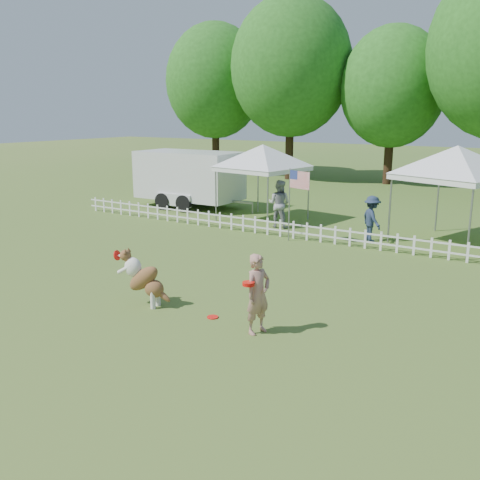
{
  "coord_description": "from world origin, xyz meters",
  "views": [
    {
      "loc": [
        6.69,
        -8.71,
        4.16
      ],
      "look_at": [
        -0.18,
        2.0,
        1.1
      ],
      "focal_mm": 40.0,
      "sensor_mm": 36.0,
      "label": 1
    }
  ],
  "objects_px": {
    "spectator_b": "(372,219)",
    "dog": "(144,279)",
    "canopy_tent_right": "(453,197)",
    "spectator_a": "(279,204)",
    "flag_pole": "(289,205)",
    "canopy_tent_left": "(263,184)",
    "frisbee_on_turf": "(213,317)",
    "cargo_trailer": "(189,179)",
    "handler": "(258,294)"
  },
  "relations": [
    {
      "from": "spectator_b",
      "to": "dog",
      "type": "bearing_deg",
      "value": 120.07
    },
    {
      "from": "canopy_tent_right",
      "to": "spectator_a",
      "type": "xyz_separation_m",
      "value": [
        -5.88,
        -0.71,
        -0.66
      ]
    },
    {
      "from": "spectator_a",
      "to": "flag_pole",
      "type": "bearing_deg",
      "value": 122.0
    },
    {
      "from": "canopy_tent_right",
      "to": "spectator_b",
      "type": "distance_m",
      "value": 2.6
    },
    {
      "from": "flag_pole",
      "to": "spectator_b",
      "type": "height_order",
      "value": "flag_pole"
    },
    {
      "from": "canopy_tent_right",
      "to": "canopy_tent_left",
      "type": "bearing_deg",
      "value": -161.48
    },
    {
      "from": "canopy_tent_left",
      "to": "spectator_b",
      "type": "distance_m",
      "value": 4.95
    },
    {
      "from": "frisbee_on_turf",
      "to": "spectator_b",
      "type": "bearing_deg",
      "value": 86.8
    },
    {
      "from": "frisbee_on_turf",
      "to": "cargo_trailer",
      "type": "distance_m",
      "value": 13.43
    },
    {
      "from": "canopy_tent_right",
      "to": "dog",
      "type": "bearing_deg",
      "value": -95.62
    },
    {
      "from": "canopy_tent_left",
      "to": "cargo_trailer",
      "type": "distance_m",
      "value": 4.35
    },
    {
      "from": "handler",
      "to": "spectator_b",
      "type": "relative_size",
      "value": 1.04
    },
    {
      "from": "canopy_tent_right",
      "to": "spectator_b",
      "type": "bearing_deg",
      "value": -137.28
    },
    {
      "from": "cargo_trailer",
      "to": "spectator_b",
      "type": "height_order",
      "value": "cargo_trailer"
    },
    {
      "from": "canopy_tent_left",
      "to": "canopy_tent_right",
      "type": "xyz_separation_m",
      "value": [
        7.05,
        -0.08,
        0.1
      ]
    },
    {
      "from": "dog",
      "to": "canopy_tent_left",
      "type": "height_order",
      "value": "canopy_tent_left"
    },
    {
      "from": "dog",
      "to": "frisbee_on_turf",
      "type": "relative_size",
      "value": 5.24
    },
    {
      "from": "handler",
      "to": "cargo_trailer",
      "type": "xyz_separation_m",
      "value": [
        -9.76,
        10.41,
        0.48
      ]
    },
    {
      "from": "frisbee_on_turf",
      "to": "canopy_tent_left",
      "type": "xyz_separation_m",
      "value": [
        -4.31,
        9.4,
        1.43
      ]
    },
    {
      "from": "dog",
      "to": "frisbee_on_turf",
      "type": "bearing_deg",
      "value": -3.37
    },
    {
      "from": "flag_pole",
      "to": "spectator_a",
      "type": "xyz_separation_m",
      "value": [
        -1.29,
        1.7,
        -0.32
      ]
    },
    {
      "from": "dog",
      "to": "spectator_b",
      "type": "height_order",
      "value": "spectator_b"
    },
    {
      "from": "dog",
      "to": "cargo_trailer",
      "type": "height_order",
      "value": "cargo_trailer"
    },
    {
      "from": "cargo_trailer",
      "to": "canopy_tent_right",
      "type": "bearing_deg",
      "value": -5.69
    },
    {
      "from": "dog",
      "to": "cargo_trailer",
      "type": "relative_size",
      "value": 0.22
    },
    {
      "from": "cargo_trailer",
      "to": "flag_pole",
      "type": "distance_m",
      "value": 7.52
    },
    {
      "from": "frisbee_on_turf",
      "to": "flag_pole",
      "type": "bearing_deg",
      "value": 104.95
    },
    {
      "from": "flag_pole",
      "to": "dog",
      "type": "bearing_deg",
      "value": -71.31
    },
    {
      "from": "dog",
      "to": "flag_pole",
      "type": "distance_m",
      "value": 7.15
    },
    {
      "from": "frisbee_on_turf",
      "to": "spectator_a",
      "type": "relative_size",
      "value": 0.13
    },
    {
      "from": "canopy_tent_left",
      "to": "spectator_b",
      "type": "height_order",
      "value": "canopy_tent_left"
    },
    {
      "from": "spectator_a",
      "to": "spectator_b",
      "type": "relative_size",
      "value": 1.16
    },
    {
      "from": "handler",
      "to": "spectator_b",
      "type": "xyz_separation_m",
      "value": [
        -0.71,
        8.48,
        -0.03
      ]
    },
    {
      "from": "handler",
      "to": "flag_pole",
      "type": "distance_m",
      "value": 7.69
    },
    {
      "from": "cargo_trailer",
      "to": "frisbee_on_turf",
      "type": "bearing_deg",
      "value": -51.05
    },
    {
      "from": "frisbee_on_turf",
      "to": "spectator_a",
      "type": "distance_m",
      "value": 9.2
    },
    {
      "from": "frisbee_on_turf",
      "to": "cargo_trailer",
      "type": "relative_size",
      "value": 0.04
    },
    {
      "from": "canopy_tent_right",
      "to": "cargo_trailer",
      "type": "relative_size",
      "value": 0.54
    },
    {
      "from": "handler",
      "to": "cargo_trailer",
      "type": "bearing_deg",
      "value": 58.01
    },
    {
      "from": "handler",
      "to": "canopy_tent_left",
      "type": "height_order",
      "value": "canopy_tent_left"
    },
    {
      "from": "handler",
      "to": "dog",
      "type": "bearing_deg",
      "value": 106.04
    },
    {
      "from": "frisbee_on_turf",
      "to": "cargo_trailer",
      "type": "height_order",
      "value": "cargo_trailer"
    },
    {
      "from": "handler",
      "to": "frisbee_on_turf",
      "type": "distance_m",
      "value": 1.42
    },
    {
      "from": "dog",
      "to": "frisbee_on_turf",
      "type": "xyz_separation_m",
      "value": [
        1.67,
        0.21,
        -0.61
      ]
    },
    {
      "from": "dog",
      "to": "canopy_tent_left",
      "type": "distance_m",
      "value": 10.0
    },
    {
      "from": "spectator_a",
      "to": "spectator_b",
      "type": "xyz_separation_m",
      "value": [
        3.6,
        -0.28,
        -0.12
      ]
    },
    {
      "from": "canopy_tent_left",
      "to": "flag_pole",
      "type": "bearing_deg",
      "value": -36.48
    },
    {
      "from": "canopy_tent_left",
      "to": "spectator_a",
      "type": "relative_size",
      "value": 1.65
    },
    {
      "from": "spectator_a",
      "to": "dog",
      "type": "bearing_deg",
      "value": 94.19
    },
    {
      "from": "flag_pole",
      "to": "spectator_a",
      "type": "distance_m",
      "value": 2.16
    }
  ]
}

